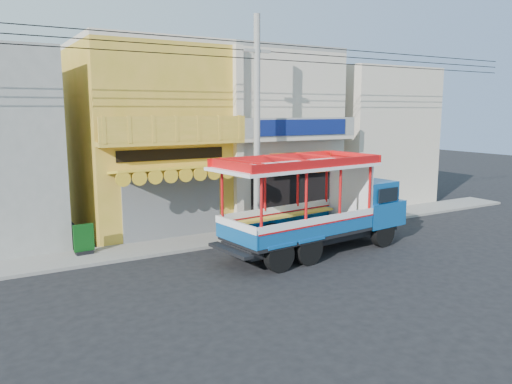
{
  "coord_description": "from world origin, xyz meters",
  "views": [
    {
      "loc": [
        -11.24,
        -14.04,
        5.31
      ],
      "look_at": [
        -1.51,
        2.5,
        2.15
      ],
      "focal_mm": 35.0,
      "sensor_mm": 36.0,
      "label": 1
    }
  ],
  "objects_px": {
    "potted_plant_b": "(329,212)",
    "potted_plant_c": "(345,207)",
    "songthaew_truck": "(327,204)",
    "potted_plant_a": "(294,214)",
    "green_sign": "(84,241)",
    "utility_pole": "(260,117)"
  },
  "relations": [
    {
      "from": "potted_plant_b",
      "to": "potted_plant_c",
      "type": "bearing_deg",
      "value": -104.01
    },
    {
      "from": "songthaew_truck",
      "to": "potted_plant_b",
      "type": "height_order",
      "value": "songthaew_truck"
    },
    {
      "from": "songthaew_truck",
      "to": "potted_plant_a",
      "type": "relative_size",
      "value": 9.29
    },
    {
      "from": "green_sign",
      "to": "potted_plant_a",
      "type": "height_order",
      "value": "green_sign"
    },
    {
      "from": "potted_plant_c",
      "to": "songthaew_truck",
      "type": "bearing_deg",
      "value": -34.38
    },
    {
      "from": "potted_plant_c",
      "to": "green_sign",
      "type": "bearing_deg",
      "value": -75.28
    },
    {
      "from": "potted_plant_a",
      "to": "potted_plant_b",
      "type": "distance_m",
      "value": 1.63
    },
    {
      "from": "utility_pole",
      "to": "potted_plant_b",
      "type": "bearing_deg",
      "value": 7.06
    },
    {
      "from": "utility_pole",
      "to": "potted_plant_a",
      "type": "xyz_separation_m",
      "value": [
        2.57,
        1.21,
        -4.48
      ]
    },
    {
      "from": "potted_plant_b",
      "to": "utility_pole",
      "type": "bearing_deg",
      "value": 55.48
    },
    {
      "from": "utility_pole",
      "to": "potted_plant_b",
      "type": "height_order",
      "value": "utility_pole"
    },
    {
      "from": "utility_pole",
      "to": "potted_plant_c",
      "type": "distance_m",
      "value": 7.42
    },
    {
      "from": "green_sign",
      "to": "potted_plant_c",
      "type": "bearing_deg",
      "value": 1.76
    },
    {
      "from": "songthaew_truck",
      "to": "potted_plant_a",
      "type": "distance_m",
      "value": 4.22
    },
    {
      "from": "potted_plant_a",
      "to": "potted_plant_b",
      "type": "relative_size",
      "value": 0.87
    },
    {
      "from": "green_sign",
      "to": "potted_plant_b",
      "type": "bearing_deg",
      "value": -2.69
    },
    {
      "from": "songthaew_truck",
      "to": "green_sign",
      "type": "bearing_deg",
      "value": 156.04
    },
    {
      "from": "utility_pole",
      "to": "potted_plant_a",
      "type": "distance_m",
      "value": 5.3
    },
    {
      "from": "songthaew_truck",
      "to": "potted_plant_a",
      "type": "xyz_separation_m",
      "value": [
        1.2,
        3.86,
        -1.21
      ]
    },
    {
      "from": "green_sign",
      "to": "potted_plant_c",
      "type": "relative_size",
      "value": 1.24
    },
    {
      "from": "utility_pole",
      "to": "green_sign",
      "type": "xyz_separation_m",
      "value": [
        -6.87,
        1.01,
        -4.45
      ]
    },
    {
      "from": "utility_pole",
      "to": "potted_plant_c",
      "type": "relative_size",
      "value": 31.12
    }
  ]
}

